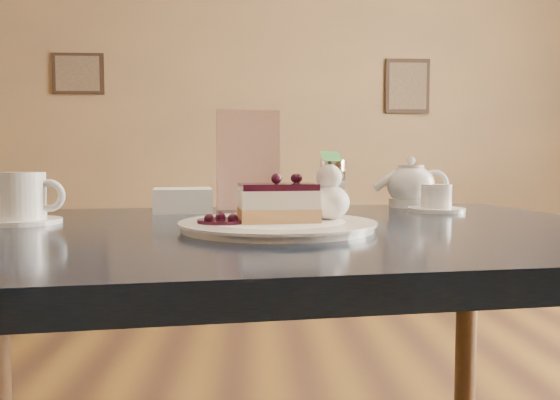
{
  "coord_description": "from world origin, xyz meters",
  "views": [
    {
      "loc": [
        0.21,
        -0.58,
        0.83
      ],
      "look_at": [
        0.25,
        0.17,
        0.78
      ],
      "focal_mm": 35.0,
      "sensor_mm": 36.0,
      "label": 1
    }
  ],
  "objects_px": {
    "coffee_set": "(23,201)",
    "tea_set": "(415,189)",
    "main_table": "(273,273)",
    "cheesecake_slice": "(278,203)",
    "dessert_plate": "(278,226)"
  },
  "relations": [
    {
      "from": "main_table",
      "to": "cheesecake_slice",
      "type": "height_order",
      "value": "cheesecake_slice"
    },
    {
      "from": "coffee_set",
      "to": "dessert_plate",
      "type": "bearing_deg",
      "value": -13.78
    },
    {
      "from": "main_table",
      "to": "tea_set",
      "type": "xyz_separation_m",
      "value": [
        0.33,
        0.33,
        0.12
      ]
    },
    {
      "from": "main_table",
      "to": "coffee_set",
      "type": "distance_m",
      "value": 0.43
    },
    {
      "from": "cheesecake_slice",
      "to": "tea_set",
      "type": "height_order",
      "value": "tea_set"
    },
    {
      "from": "coffee_set",
      "to": "tea_set",
      "type": "relative_size",
      "value": 0.59
    },
    {
      "from": "main_table",
      "to": "dessert_plate",
      "type": "height_order",
      "value": "dessert_plate"
    },
    {
      "from": "coffee_set",
      "to": "main_table",
      "type": "bearing_deg",
      "value": -7.52
    },
    {
      "from": "dessert_plate",
      "to": "coffee_set",
      "type": "distance_m",
      "value": 0.43
    },
    {
      "from": "main_table",
      "to": "coffee_set",
      "type": "height_order",
      "value": "coffee_set"
    },
    {
      "from": "dessert_plate",
      "to": "coffee_set",
      "type": "height_order",
      "value": "coffee_set"
    },
    {
      "from": "dessert_plate",
      "to": "cheesecake_slice",
      "type": "distance_m",
      "value": 0.03
    },
    {
      "from": "dessert_plate",
      "to": "cheesecake_slice",
      "type": "xyz_separation_m",
      "value": [
        0.0,
        -0.0,
        0.03
      ]
    },
    {
      "from": "cheesecake_slice",
      "to": "dessert_plate",
      "type": "bearing_deg",
      "value": 83.01
    },
    {
      "from": "dessert_plate",
      "to": "tea_set",
      "type": "xyz_separation_m",
      "value": [
        0.33,
        0.38,
        0.04
      ]
    }
  ]
}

